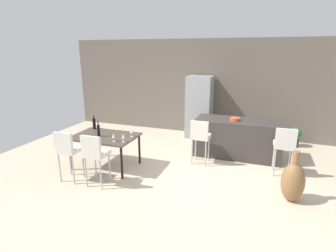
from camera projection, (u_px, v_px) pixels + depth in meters
ground_plane at (198, 170)px, 5.85m from camera, size 10.00×10.00×0.00m
back_wall at (222, 88)px, 8.02m from camera, size 10.00×0.12×2.90m
kitchen_island at (238, 138)px, 6.55m from camera, size 2.05×0.83×0.92m
bar_chair_left at (200, 135)px, 6.01m from camera, size 0.41×0.41×1.05m
bar_chair_middle at (285, 144)px, 5.44m from camera, size 0.41×0.41×1.05m
dining_table at (105, 138)px, 5.86m from camera, size 1.38×0.95×0.74m
dining_chair_near at (68, 148)px, 5.19m from camera, size 0.41×0.41×1.05m
dining_chair_far at (95, 152)px, 4.99m from camera, size 0.41×0.41×1.05m
wine_bottle_corner at (94, 123)px, 6.31m from camera, size 0.07×0.07×0.33m
wine_bottle_right at (99, 130)px, 5.75m from camera, size 0.06×0.06×0.35m
wine_glass_left at (131, 131)px, 5.73m from camera, size 0.07×0.07×0.17m
wine_glass_middle at (114, 136)px, 5.43m from camera, size 0.07×0.07×0.17m
wine_glass_far at (123, 136)px, 5.39m from camera, size 0.07×0.07×0.17m
refrigerator at (199, 107)px, 7.95m from camera, size 0.72×0.68×1.84m
fruit_bowl at (235, 119)px, 6.38m from camera, size 0.24×0.24×0.07m
floor_vase at (293, 181)px, 4.57m from camera, size 0.39×0.39×0.92m
potted_plant at (295, 136)px, 7.24m from camera, size 0.33×0.33×0.53m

